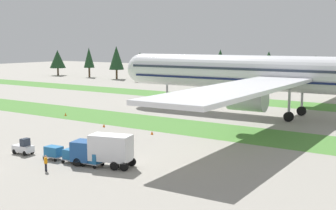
{
  "coord_description": "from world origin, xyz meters",
  "views": [
    {
      "loc": [
        43.81,
        -26.44,
        13.59
      ],
      "look_at": [
        5.28,
        30.26,
        4.0
      ],
      "focal_mm": 48.53,
      "sensor_mm": 36.0,
      "label": 1
    }
  ],
  "objects_px": {
    "cargo_dolly_second": "(73,155)",
    "ground_crew_marshaller": "(89,148)",
    "taxiway_marker_2": "(104,125)",
    "baggage_tug": "(23,147)",
    "taxiway_marker_0": "(66,114)",
    "airliner": "(285,74)",
    "cargo_dolly_lead": "(54,152)",
    "ground_crew_loader": "(46,163)",
    "cargo_dolly_third": "(93,158)",
    "catering_truck": "(103,149)",
    "taxiway_marker_1": "(152,133)"
  },
  "relations": [
    {
      "from": "ground_crew_marshaller",
      "to": "ground_crew_loader",
      "type": "height_order",
      "value": "same"
    },
    {
      "from": "ground_crew_marshaller",
      "to": "catering_truck",
      "type": "bearing_deg",
      "value": -129.97
    },
    {
      "from": "catering_truck",
      "to": "taxiway_marker_0",
      "type": "height_order",
      "value": "catering_truck"
    },
    {
      "from": "cargo_dolly_lead",
      "to": "taxiway_marker_2",
      "type": "relative_size",
      "value": 4.36
    },
    {
      "from": "catering_truck",
      "to": "taxiway_marker_1",
      "type": "bearing_deg",
      "value": 3.38
    },
    {
      "from": "taxiway_marker_0",
      "to": "baggage_tug",
      "type": "bearing_deg",
      "value": -53.15
    },
    {
      "from": "ground_crew_loader",
      "to": "taxiway_marker_0",
      "type": "bearing_deg",
      "value": 158.42
    },
    {
      "from": "taxiway_marker_2",
      "to": "baggage_tug",
      "type": "bearing_deg",
      "value": -78.39
    },
    {
      "from": "ground_crew_loader",
      "to": "cargo_dolly_lead",
      "type": "bearing_deg",
      "value": 153.34
    },
    {
      "from": "cargo_dolly_second",
      "to": "cargo_dolly_lead",
      "type": "bearing_deg",
      "value": 90.0
    },
    {
      "from": "ground_crew_marshaller",
      "to": "cargo_dolly_lead",
      "type": "bearing_deg",
      "value": 133.16
    },
    {
      "from": "airliner",
      "to": "cargo_dolly_second",
      "type": "relative_size",
      "value": 36.75
    },
    {
      "from": "airliner",
      "to": "cargo_dolly_second",
      "type": "height_order",
      "value": "airliner"
    },
    {
      "from": "airliner",
      "to": "ground_crew_marshaller",
      "type": "xyz_separation_m",
      "value": [
        -9.27,
        -40.32,
        -6.93
      ]
    },
    {
      "from": "cargo_dolly_second",
      "to": "taxiway_marker_1",
      "type": "relative_size",
      "value": 4.54
    },
    {
      "from": "ground_crew_marshaller",
      "to": "taxiway_marker_2",
      "type": "relative_size",
      "value": 3.31
    },
    {
      "from": "cargo_dolly_second",
      "to": "cargo_dolly_third",
      "type": "height_order",
      "value": "same"
    },
    {
      "from": "cargo_dolly_third",
      "to": "baggage_tug",
      "type": "bearing_deg",
      "value": 90.0
    },
    {
      "from": "cargo_dolly_lead",
      "to": "ground_crew_loader",
      "type": "relative_size",
      "value": 1.32
    },
    {
      "from": "taxiway_marker_1",
      "to": "cargo_dolly_second",
      "type": "bearing_deg",
      "value": -83.95
    },
    {
      "from": "cargo_dolly_second",
      "to": "taxiway_marker_1",
      "type": "distance_m",
      "value": 17.87
    },
    {
      "from": "taxiway_marker_0",
      "to": "cargo_dolly_second",
      "type": "bearing_deg",
      "value": -41.83
    },
    {
      "from": "cargo_dolly_second",
      "to": "taxiway_marker_0",
      "type": "height_order",
      "value": "cargo_dolly_second"
    },
    {
      "from": "airliner",
      "to": "baggage_tug",
      "type": "height_order",
      "value": "airliner"
    },
    {
      "from": "baggage_tug",
      "to": "ground_crew_marshaller",
      "type": "bearing_deg",
      "value": -66.96
    },
    {
      "from": "ground_crew_marshaller",
      "to": "ground_crew_loader",
      "type": "bearing_deg",
      "value": 173.37
    },
    {
      "from": "taxiway_marker_2",
      "to": "cargo_dolly_lead",
      "type": "bearing_deg",
      "value": -64.26
    },
    {
      "from": "cargo_dolly_second",
      "to": "taxiway_marker_1",
      "type": "height_order",
      "value": "cargo_dolly_second"
    },
    {
      "from": "cargo_dolly_third",
      "to": "ground_crew_loader",
      "type": "bearing_deg",
      "value": 142.96
    },
    {
      "from": "airliner",
      "to": "ground_crew_marshaller",
      "type": "bearing_deg",
      "value": 165.06
    },
    {
      "from": "cargo_dolly_second",
      "to": "ground_crew_marshaller",
      "type": "xyz_separation_m",
      "value": [
        -0.52,
        3.21,
        0.03
      ]
    },
    {
      "from": "airliner",
      "to": "cargo_dolly_third",
      "type": "relative_size",
      "value": 36.75
    },
    {
      "from": "cargo_dolly_third",
      "to": "ground_crew_loader",
      "type": "xyz_separation_m",
      "value": [
        -2.75,
        -4.18,
        0.03
      ]
    },
    {
      "from": "baggage_tug",
      "to": "catering_truck",
      "type": "bearing_deg",
      "value": -86.99
    },
    {
      "from": "baggage_tug",
      "to": "cargo_dolly_second",
      "type": "relative_size",
      "value": 1.17
    },
    {
      "from": "airliner",
      "to": "ground_crew_marshaller",
      "type": "height_order",
      "value": "airliner"
    },
    {
      "from": "cargo_dolly_third",
      "to": "taxiway_marker_2",
      "type": "distance_m",
      "value": 23.2
    },
    {
      "from": "cargo_dolly_third",
      "to": "taxiway_marker_0",
      "type": "xyz_separation_m",
      "value": [
        -28.08,
        22.36,
        -0.64
      ]
    },
    {
      "from": "cargo_dolly_third",
      "to": "taxiway_marker_1",
      "type": "relative_size",
      "value": 4.54
    },
    {
      "from": "ground_crew_loader",
      "to": "cargo_dolly_second",
      "type": "bearing_deg",
      "value": 116.81
    },
    {
      "from": "cargo_dolly_lead",
      "to": "taxiway_marker_1",
      "type": "bearing_deg",
      "value": -6.92
    },
    {
      "from": "airliner",
      "to": "cargo_dolly_lead",
      "type": "distance_m",
      "value": 45.77
    },
    {
      "from": "baggage_tug",
      "to": "taxiway_marker_1",
      "type": "xyz_separation_m",
      "value": [
        6.03,
        18.27,
        -0.56
      ]
    },
    {
      "from": "cargo_dolly_third",
      "to": "taxiway_marker_2",
      "type": "height_order",
      "value": "cargo_dolly_third"
    },
    {
      "from": "taxiway_marker_2",
      "to": "catering_truck",
      "type": "bearing_deg",
      "value": -47.94
    },
    {
      "from": "baggage_tug",
      "to": "taxiway_marker_1",
      "type": "relative_size",
      "value": 5.31
    },
    {
      "from": "cargo_dolly_second",
      "to": "ground_crew_loader",
      "type": "bearing_deg",
      "value": 178.36
    },
    {
      "from": "taxiway_marker_2",
      "to": "cargo_dolly_third",
      "type": "bearing_deg",
      "value": -50.85
    },
    {
      "from": "taxiway_marker_0",
      "to": "taxiway_marker_1",
      "type": "relative_size",
      "value": 1.12
    },
    {
      "from": "cargo_dolly_lead",
      "to": "ground_crew_loader",
      "type": "xyz_separation_m",
      "value": [
        3.04,
        -3.81,
        0.03
      ]
    }
  ]
}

